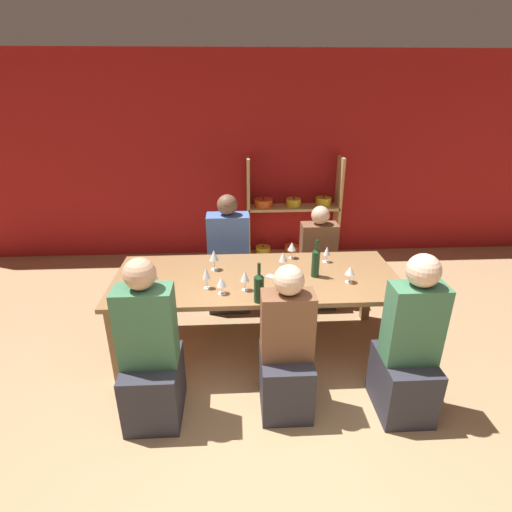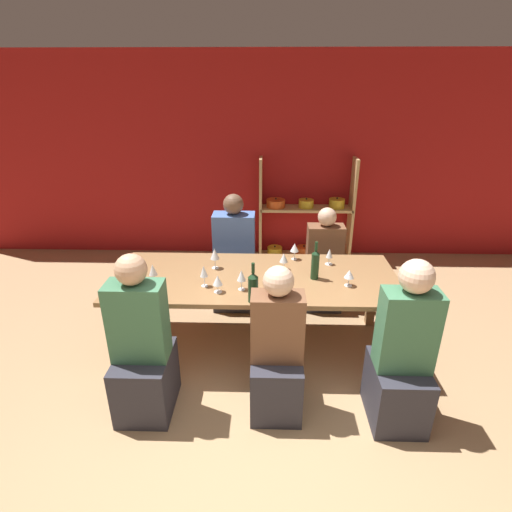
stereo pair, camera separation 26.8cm
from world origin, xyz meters
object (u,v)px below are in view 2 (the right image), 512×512
wine_glass_empty_c (153,270)px  dining_table (256,284)px  wine_bottle_dark (253,287)px  wine_glass_empty_b (274,288)px  wine_glass_red_c (241,276)px  wine_glass_empty_d (215,254)px  shelf_unit (304,222)px  person_near_b (143,356)px  wine_glass_red_b (349,274)px  wine_glass_empty_a (204,272)px  cell_phone (273,278)px  wine_bottle_green (315,264)px  person_far_b (235,265)px  wine_glass_white_a (218,281)px  person_near_a (401,364)px  person_near_c (277,359)px  person_far_a (323,270)px  wine_glass_white_b (284,258)px  wine_glass_red_a (329,254)px

wine_glass_empty_c → dining_table: bearing=9.6°
wine_bottle_dark → wine_glass_empty_b: 0.16m
wine_glass_red_c → wine_glass_empty_d: wine_glass_empty_d is taller
shelf_unit → wine_glass_empty_c: 2.73m
wine_glass_red_c → person_near_b: size_ratio=0.14×
wine_glass_empty_b → wine_glass_empty_d: wine_glass_empty_d is taller
wine_glass_empty_c → wine_glass_red_b: bearing=-0.4°
dining_table → wine_glass_empty_a: (-0.42, -0.20, 0.21)m
cell_phone → wine_bottle_dark: bearing=-111.9°
wine_glass_red_b → wine_glass_red_c: (-0.89, -0.09, 0.02)m
wine_bottle_green → wine_glass_red_b: wine_bottle_green is taller
person_near_b → person_far_b: size_ratio=1.02×
wine_glass_empty_c → wine_glass_red_b: size_ratio=1.16×
wine_bottle_green → wine_glass_white_a: 0.85m
wine_glass_red_c → person_near_a: size_ratio=0.14×
shelf_unit → wine_bottle_green: bearing=-92.7°
shelf_unit → wine_glass_empty_b: bearing=-100.0°
wine_glass_empty_d → wine_glass_empty_a: bearing=-97.5°
wine_glass_empty_c → person_near_c: 1.28m
wine_glass_white_a → wine_glass_empty_a: wine_glass_empty_a is taller
wine_glass_empty_b → person_near_c: 0.53m
wine_glass_red_b → person_near_c: 0.95m
wine_glass_empty_b → cell_phone: bearing=90.5°
person_near_a → person_far_a: 1.71m
wine_glass_empty_a → person_near_c: (0.60, -0.57, -0.43)m
wine_glass_red_b → person_far_a: bearing=93.5°
wine_bottle_dark → wine_glass_white_a: bearing=154.0°
wine_glass_white_a → wine_glass_empty_d: (-0.08, 0.45, 0.04)m
dining_table → wine_glass_red_c: wine_glass_red_c is taller
wine_bottle_green → person_far_b: person_far_b is taller
wine_glass_empty_a → person_far_b: bearing=81.0°
dining_table → wine_glass_white_b: 0.34m
wine_glass_empty_b → person_near_c: (0.02, -0.33, -0.41)m
shelf_unit → wine_glass_white_b: shelf_unit is taller
wine_glass_red_a → wine_glass_red_b: (0.10, -0.43, -0.00)m
person_far_b → wine_glass_empty_c: bearing=58.7°
dining_table → wine_glass_red_c: (-0.11, -0.25, 0.20)m
wine_glass_red_a → person_near_b: (-1.48, -1.07, -0.37)m
wine_bottle_green → wine_glass_red_c: size_ratio=1.94×
wine_bottle_dark → wine_glass_red_b: bearing=19.8°
dining_table → person_far_b: bearing=106.8°
person_near_b → wine_glass_red_a: bearing=35.8°
wine_glass_red_a → person_near_a: bearing=-71.5°
wine_glass_red_a → wine_glass_red_c: bearing=-146.6°
person_far_b → dining_table: bearing=106.8°
wine_bottle_green → person_far_b: (-0.77, 0.88, -0.42)m
wine_glass_empty_c → person_far_a: (1.58, 0.98, -0.45)m
dining_table → wine_glass_white_a: bearing=-135.0°
wine_glass_white_a → cell_phone: bearing=29.6°
wine_bottle_dark → person_far_a: size_ratio=0.29×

